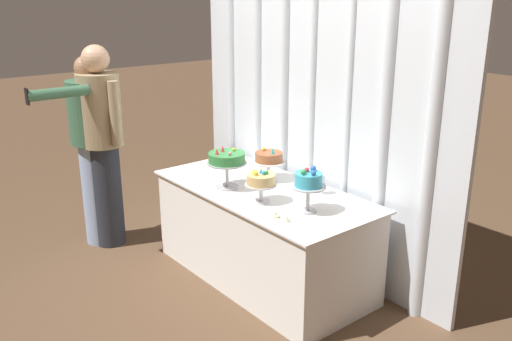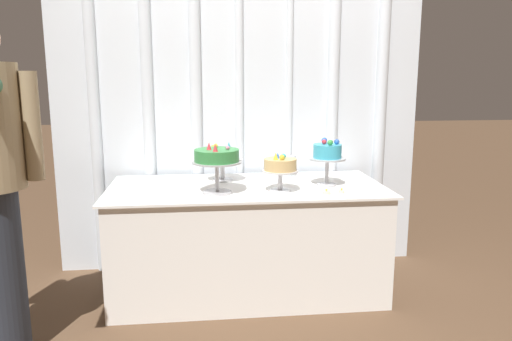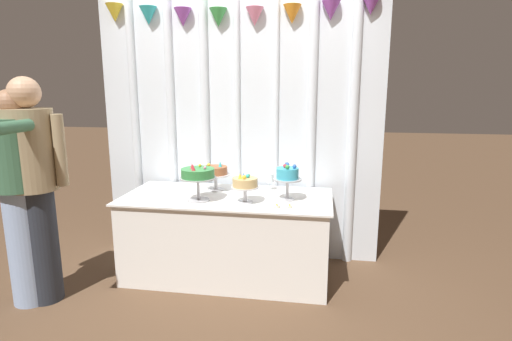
{
  "view_description": "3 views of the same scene",
  "coord_description": "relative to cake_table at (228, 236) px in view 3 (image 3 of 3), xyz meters",
  "views": [
    {
      "loc": [
        2.95,
        -2.36,
        2.14
      ],
      "look_at": [
        -0.03,
        0.06,
        0.88
      ],
      "focal_mm": 38.62,
      "sensor_mm": 36.0,
      "label": 1
    },
    {
      "loc": [
        -0.29,
        -3.02,
        1.44
      ],
      "look_at": [
        0.07,
        0.22,
        0.81
      ],
      "focal_mm": 34.5,
      "sensor_mm": 36.0,
      "label": 2
    },
    {
      "loc": [
        0.8,
        -3.21,
        1.66
      ],
      "look_at": [
        0.23,
        0.22,
        0.94
      ],
      "focal_mm": 28.63,
      "sensor_mm": 36.0,
      "label": 3
    }
  ],
  "objects": [
    {
      "name": "ground_plane",
      "position": [
        0.0,
        -0.1,
        -0.36
      ],
      "size": [
        24.0,
        24.0,
        0.0
      ],
      "primitive_type": "plane",
      "color": "brown"
    },
    {
      "name": "draped_curtain",
      "position": [
        0.01,
        0.5,
        1.05
      ],
      "size": [
        2.69,
        0.16,
        2.69
      ],
      "color": "silver",
      "rests_on": "ground_plane"
    },
    {
      "name": "cake_table",
      "position": [
        0.0,
        0.0,
        0.0
      ],
      "size": [
        1.79,
        0.84,
        0.73
      ],
      "color": "white",
      "rests_on": "ground_plane"
    },
    {
      "name": "cake_display_leftmost",
      "position": [
        -0.2,
        -0.19,
        0.58
      ],
      "size": [
        0.3,
        0.3,
        0.32
      ],
      "color": "#B2B2B7",
      "rests_on": "cake_table"
    },
    {
      "name": "cake_display_midleft",
      "position": [
        -0.15,
        0.18,
        0.53
      ],
      "size": [
        0.27,
        0.27,
        0.27
      ],
      "color": "silver",
      "rests_on": "cake_table"
    },
    {
      "name": "cake_display_midright",
      "position": [
        0.19,
        -0.18,
        0.52
      ],
      "size": [
        0.22,
        0.22,
        0.25
      ],
      "color": "silver",
      "rests_on": "cake_table"
    },
    {
      "name": "cake_display_rightmost",
      "position": [
        0.52,
        -0.05,
        0.57
      ],
      "size": [
        0.24,
        0.24,
        0.31
      ],
      "color": "#B2B2B7",
      "rests_on": "cake_table"
    },
    {
      "name": "wine_glass",
      "position": [
        0.34,
        0.25,
        0.47
      ],
      "size": [
        0.07,
        0.07,
        0.15
      ],
      "color": "silver",
      "rests_on": "cake_table"
    },
    {
      "name": "tealight_far_left",
      "position": [
        0.46,
        -0.28,
        0.37
      ],
      "size": [
        0.05,
        0.05,
        0.03
      ],
      "color": "beige",
      "rests_on": "cake_table"
    },
    {
      "name": "tealight_near_left",
      "position": [
        0.56,
        -0.27,
        0.37
      ],
      "size": [
        0.04,
        0.04,
        0.03
      ],
      "color": "beige",
      "rests_on": "cake_table"
    },
    {
      "name": "guest_man_dark_suit",
      "position": [
        -1.32,
        -0.65,
        0.58
      ],
      "size": [
        0.51,
        0.4,
        1.73
      ],
      "color": "#282D38",
      "rests_on": "ground_plane"
    },
    {
      "name": "guest_man_pink_jacket",
      "position": [
        -1.42,
        -0.7,
        0.53
      ],
      "size": [
        0.5,
        0.81,
        1.64
      ],
      "color": "#93ADD6",
      "rests_on": "ground_plane"
    }
  ]
}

